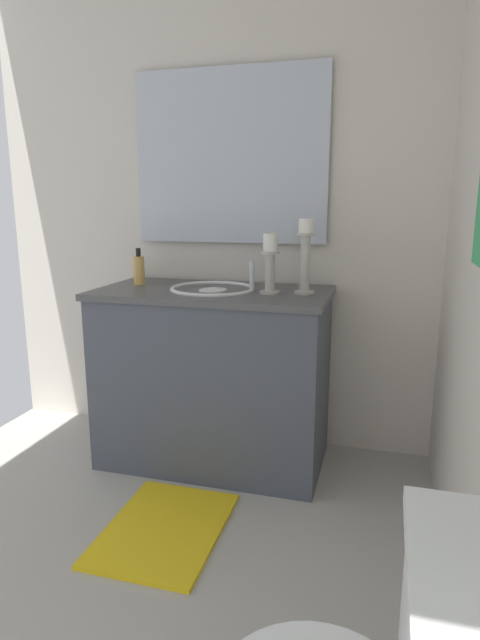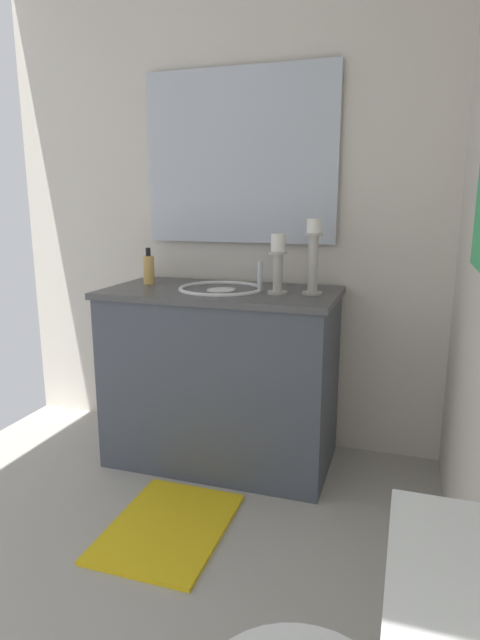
{
  "view_description": "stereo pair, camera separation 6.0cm",
  "coord_description": "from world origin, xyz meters",
  "px_view_note": "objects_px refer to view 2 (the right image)",
  "views": [
    {
      "loc": [
        1.31,
        0.9,
        1.26
      ],
      "look_at": [
        -0.12,
        0.5,
        0.93
      ],
      "focal_mm": 29.49,
      "sensor_mm": 36.0,
      "label": 1
    },
    {
      "loc": [
        1.29,
        0.96,
        1.26
      ],
      "look_at": [
        -0.12,
        0.5,
        0.93
      ],
      "focal_mm": 29.49,
      "sensor_mm": 36.0,
      "label": 2
    }
  ],
  "objects_px": {
    "candle_holder_short": "(278,262)",
    "mirror": "(239,157)",
    "vanity_cabinet": "(222,376)",
    "soap_bottle": "(149,269)",
    "candle_holder_tall": "(313,255)",
    "bath_mat": "(168,527)",
    "sink_basin": "(221,298)"
  },
  "relations": [
    {
      "from": "candle_holder_short",
      "to": "bath_mat",
      "type": "xyz_separation_m",
      "value": [
        0.59,
        -0.28,
        -0.99
      ]
    },
    {
      "from": "candle_holder_short",
      "to": "bath_mat",
      "type": "distance_m",
      "value": 1.19
    },
    {
      "from": "candle_holder_tall",
      "to": "bath_mat",
      "type": "height_order",
      "value": "candle_holder_tall"
    },
    {
      "from": "sink_basin",
      "to": "candle_holder_tall",
      "type": "height_order",
      "value": "candle_holder_tall"
    },
    {
      "from": "sink_basin",
      "to": "mirror",
      "type": "relative_size",
      "value": 0.41
    },
    {
      "from": "sink_basin",
      "to": "mirror",
      "type": "bearing_deg",
      "value": -179.8
    },
    {
      "from": "vanity_cabinet",
      "to": "mirror",
      "type": "distance_m",
      "value": 1.08
    },
    {
      "from": "soap_bottle",
      "to": "vanity_cabinet",
      "type": "bearing_deg",
      "value": 82.3
    },
    {
      "from": "mirror",
      "to": "candle_holder_short",
      "type": "bearing_deg",
      "value": 42.05
    },
    {
      "from": "soap_bottle",
      "to": "candle_holder_tall",
      "type": "bearing_deg",
      "value": 86.46
    },
    {
      "from": "candle_holder_short",
      "to": "sink_basin",
      "type": "bearing_deg",
      "value": -96.49
    },
    {
      "from": "vanity_cabinet",
      "to": "soap_bottle",
      "type": "xyz_separation_m",
      "value": [
        -0.05,
        -0.4,
        0.5
      ]
    },
    {
      "from": "bath_mat",
      "to": "candle_holder_short",
      "type": "bearing_deg",
      "value": 154.62
    },
    {
      "from": "candle_holder_tall",
      "to": "candle_holder_short",
      "type": "relative_size",
      "value": 1.24
    },
    {
      "from": "bath_mat",
      "to": "vanity_cabinet",
      "type": "bearing_deg",
      "value": -180.0
    },
    {
      "from": "vanity_cabinet",
      "to": "sink_basin",
      "type": "bearing_deg",
      "value": 90.0
    },
    {
      "from": "candle_holder_short",
      "to": "mirror",
      "type": "bearing_deg",
      "value": -137.95
    },
    {
      "from": "sink_basin",
      "to": "mirror",
      "type": "distance_m",
      "value": 0.71
    },
    {
      "from": "vanity_cabinet",
      "to": "soap_bottle",
      "type": "distance_m",
      "value": 0.65
    },
    {
      "from": "vanity_cabinet",
      "to": "soap_bottle",
      "type": "height_order",
      "value": "soap_bottle"
    },
    {
      "from": "mirror",
      "to": "candle_holder_tall",
      "type": "height_order",
      "value": "mirror"
    },
    {
      "from": "vanity_cabinet",
      "to": "soap_bottle",
      "type": "relative_size",
      "value": 6.12
    },
    {
      "from": "soap_bottle",
      "to": "bath_mat",
      "type": "height_order",
      "value": "soap_bottle"
    },
    {
      "from": "mirror",
      "to": "soap_bottle",
      "type": "bearing_deg",
      "value": -60.8
    },
    {
      "from": "candle_holder_tall",
      "to": "mirror",
      "type": "bearing_deg",
      "value": -122.72
    },
    {
      "from": "vanity_cabinet",
      "to": "candle_holder_short",
      "type": "bearing_deg",
      "value": 83.53
    },
    {
      "from": "vanity_cabinet",
      "to": "candle_holder_short",
      "type": "distance_m",
      "value": 0.64
    },
    {
      "from": "vanity_cabinet",
      "to": "sink_basin",
      "type": "relative_size",
      "value": 2.74
    },
    {
      "from": "candle_holder_short",
      "to": "bath_mat",
      "type": "height_order",
      "value": "candle_holder_short"
    },
    {
      "from": "mirror",
      "to": "candle_holder_short",
      "type": "height_order",
      "value": "mirror"
    },
    {
      "from": "candle_holder_tall",
      "to": "soap_bottle",
      "type": "relative_size",
      "value": 1.84
    },
    {
      "from": "mirror",
      "to": "candle_holder_short",
      "type": "xyz_separation_m",
      "value": [
        0.31,
        0.28,
        -0.48
      ]
    }
  ]
}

